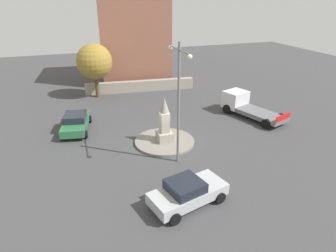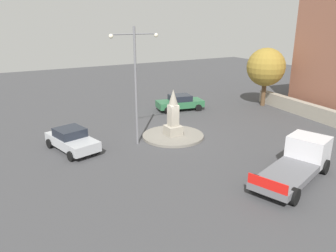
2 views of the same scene
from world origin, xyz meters
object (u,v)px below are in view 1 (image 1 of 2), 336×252
(streetlamp, at_px, (179,94))
(corner_building, at_px, (133,37))
(car_green_passing, at_px, (76,122))
(truck_white_far_side, at_px, (245,105))
(monument, at_px, (164,123))
(car_silver_waiting, at_px, (187,192))
(tree_near_wall, at_px, (94,62))

(streetlamp, xyz_separation_m, corner_building, (21.59, -2.05, 0.52))
(car_green_passing, relative_size, truck_white_far_side, 0.73)
(monument, height_order, car_silver_waiting, monument)
(tree_near_wall, bearing_deg, corner_building, -42.10)
(streetlamp, bearing_deg, car_silver_waiting, 165.99)
(monument, distance_m, car_silver_waiting, 7.25)
(streetlamp, bearing_deg, car_green_passing, 40.36)
(monument, distance_m, truck_white_far_side, 9.30)
(monument, height_order, streetlamp, streetlamp)
(car_green_passing, bearing_deg, tree_near_wall, -18.14)
(tree_near_wall, bearing_deg, streetlamp, -167.23)
(streetlamp, xyz_separation_m, car_silver_waiting, (-4.25, 1.06, -4.00))
(streetlamp, relative_size, tree_near_wall, 1.38)
(car_silver_waiting, height_order, tree_near_wall, tree_near_wall)
(corner_building, bearing_deg, car_green_passing, 150.12)
(monument, bearing_deg, corner_building, -6.17)
(monument, distance_m, corner_building, 19.20)
(monument, xyz_separation_m, truck_white_far_side, (2.86, -8.82, -0.65))
(car_green_passing, xyz_separation_m, corner_building, (14.32, -8.23, 4.53))
(monument, distance_m, car_green_passing, 7.66)
(tree_near_wall, bearing_deg, truck_white_far_side, -128.22)
(car_green_passing, bearing_deg, car_silver_waiting, -156.05)
(car_green_passing, bearing_deg, truck_white_far_side, -95.87)
(streetlamp, relative_size, truck_white_far_side, 1.24)
(truck_white_far_side, bearing_deg, tree_near_wall, 51.78)
(monument, relative_size, tree_near_wall, 0.60)
(car_silver_waiting, relative_size, truck_white_far_side, 0.71)
(truck_white_far_side, height_order, tree_near_wall, tree_near_wall)
(streetlamp, height_order, truck_white_far_side, streetlamp)
(car_green_passing, bearing_deg, streetlamp, -139.64)
(monument, distance_m, streetlamp, 4.28)
(car_silver_waiting, distance_m, truck_white_far_side, 14.06)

